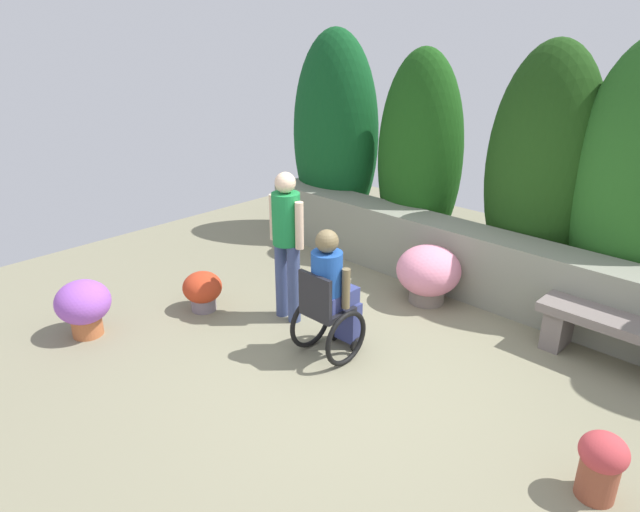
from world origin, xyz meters
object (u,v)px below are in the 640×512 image
person_in_wheelchair (331,298)px  flower_pot_small_foreground (601,463)px  person_standing_companion (287,237)px  stone_bench (619,335)px  flower_pot_terracotta_by_wall (428,273)px  flower_pot_red_accent (84,305)px  flower_pot_purple_near (203,290)px

person_in_wheelchair → flower_pot_small_foreground: person_in_wheelchair is taller
person_standing_companion → person_in_wheelchair: bearing=-18.1°
person_in_wheelchair → person_standing_companion: (-0.85, 0.21, 0.35)m
stone_bench → flower_pot_small_foreground: size_ratio=2.87×
flower_pot_terracotta_by_wall → person_standing_companion: bearing=-122.0°
flower_pot_red_accent → flower_pot_small_foreground: flower_pot_red_accent is taller
person_standing_companion → flower_pot_red_accent: 2.24m
flower_pot_purple_near → person_standing_companion: bearing=33.1°
stone_bench → flower_pot_terracotta_by_wall: (-2.08, -0.11, 0.03)m
flower_pot_purple_near → person_in_wheelchair: bearing=11.3°
person_in_wheelchair → flower_pot_red_accent: person_in_wheelchair is taller
flower_pot_purple_near → flower_pot_small_foreground: (4.28, 0.28, 0.04)m
stone_bench → person_in_wheelchair: bearing=-146.0°
person_in_wheelchair → person_standing_companion: person_standing_companion is taller
person_standing_companion → flower_pot_small_foreground: (3.44, -0.27, -0.68)m
stone_bench → person_in_wheelchair: 2.76m
stone_bench → flower_pot_terracotta_by_wall: bearing=177.6°
person_in_wheelchair → flower_pot_small_foreground: bearing=-5.4°
flower_pot_red_accent → flower_pot_small_foreground: size_ratio=1.19×
person_standing_companion → flower_pot_purple_near: person_standing_companion is taller
person_standing_companion → flower_pot_terracotta_by_wall: 1.78m
person_in_wheelchair → flower_pot_small_foreground: size_ratio=2.58×
stone_bench → person_in_wheelchair: (-2.12, -1.74, 0.28)m
person_standing_companion → flower_pot_purple_near: 1.24m
stone_bench → person_standing_companion: person_standing_companion is taller
flower_pot_small_foreground → flower_pot_terracotta_by_wall: bearing=146.4°
flower_pot_red_accent → flower_pot_small_foreground: (4.69, 1.48, -0.06)m
flower_pot_terracotta_by_wall → flower_pot_red_accent: bearing=-124.1°
flower_pot_purple_near → flower_pot_red_accent: size_ratio=0.75×
stone_bench → person_standing_companion: (-2.97, -1.53, 0.63)m
person_in_wheelchair → flower_pot_red_accent: 2.62m
person_standing_companion → flower_pot_terracotta_by_wall: person_standing_companion is taller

